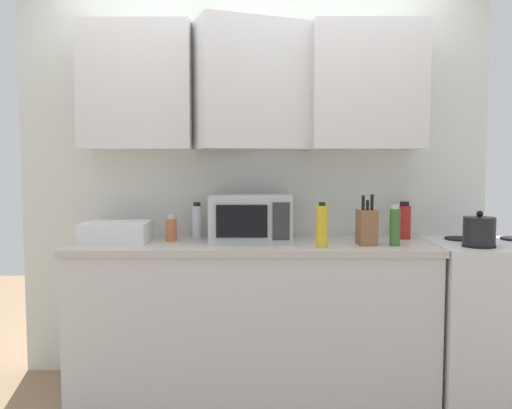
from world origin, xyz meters
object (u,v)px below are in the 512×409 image
stove_range (495,318)px  bottle_red_sauce (404,221)px  dish_rack (117,232)px  bottle_yellow_mustard (322,226)px  bottle_clear_tall (197,221)px  kettle (479,231)px  bottle_spice_jar (171,229)px  microwave (251,218)px  bottle_green_oil (395,226)px  knife_block (367,227)px

stove_range → bottle_red_sauce: 0.77m
dish_rack → bottle_yellow_mustard: bottle_yellow_mustard is taller
stove_range → bottle_clear_tall: bearing=173.8°
stove_range → bottle_red_sauce: size_ratio=3.95×
kettle → bottle_spice_jar: bearing=173.4°
microwave → bottle_red_sauce: size_ratio=2.08×
kettle → bottle_spice_jar: (-1.75, 0.20, -0.02)m
bottle_clear_tall → bottle_green_oil: (1.15, -0.30, 0.00)m
stove_range → bottle_yellow_mustard: bearing=-170.4°
knife_block → bottle_yellow_mustard: (-0.27, -0.10, 0.02)m
dish_rack → bottle_spice_jar: bottle_spice_jar is taller
knife_block → bottle_clear_tall: 1.04m
bottle_yellow_mustard → bottle_clear_tall: 0.82m
knife_block → bottle_red_sauce: 0.37m
bottle_red_sauce → kettle: bearing=-43.0°
kettle → bottle_green_oil: 0.46m
dish_rack → bottle_green_oil: bottle_green_oil is taller
bottle_red_sauce → bottle_green_oil: (-0.13, -0.28, 0.00)m
bottle_spice_jar → bottle_yellow_mustard: bottle_yellow_mustard is taller
stove_range → bottle_green_oil: (-0.63, -0.11, 0.56)m
kettle → bottle_red_sauce: size_ratio=0.82×
bottle_red_sauce → bottle_green_oil: size_ratio=1.00×
microwave → bottle_green_oil: 0.83m
knife_block → bottle_yellow_mustard: knife_block is taller
stove_range → bottle_clear_tall: 1.88m
dish_rack → knife_block: bearing=-3.8°
kettle → bottle_clear_tall: size_ratio=0.85×
kettle → bottle_clear_tall: 1.65m
microwave → bottle_yellow_mustard: (0.40, -0.24, -0.02)m
bottle_spice_jar → bottle_yellow_mustard: (0.87, -0.24, 0.05)m
dish_rack → knife_block: knife_block is taller
kettle → bottle_green_oil: bottle_green_oil is taller
stove_range → microwave: size_ratio=1.90×
kettle → dish_rack: kettle is taller
microwave → bottle_spice_jar: microwave is taller
bottle_spice_jar → bottle_clear_tall: bottle_clear_tall is taller
kettle → knife_block: knife_block is taller
kettle → dish_rack: (-2.07, 0.16, -0.03)m
knife_block → microwave: bearing=168.5°
bottle_clear_tall → bottle_yellow_mustard: bearing=-26.9°
bottle_red_sauce → bottle_yellow_mustard: size_ratio=0.92×
bottle_yellow_mustard → stove_range: bearing=9.6°
stove_range → bottle_clear_tall: bottle_clear_tall is taller
bottle_spice_jar → stove_range: bearing=-1.9°
kettle → dish_rack: bearing=175.6°
knife_block → stove_range: bearing=5.6°
dish_rack → bottle_yellow_mustard: size_ratio=1.51×
stove_range → bottle_spice_jar: size_ratio=5.76×
stove_range → bottle_spice_jar: bottle_spice_jar is taller
stove_range → kettle: size_ratio=4.81×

